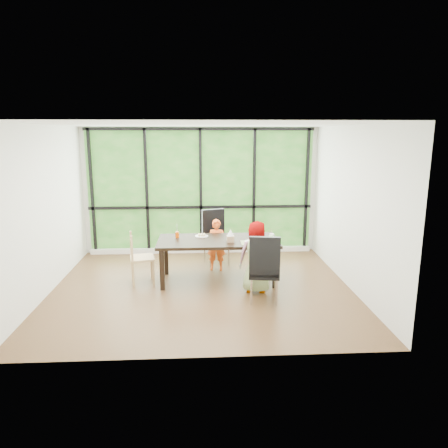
{
  "coord_description": "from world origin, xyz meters",
  "views": [
    {
      "loc": [
        -0.0,
        -6.65,
        2.57
      ],
      "look_at": [
        0.39,
        0.24,
        1.05
      ],
      "focal_mm": 33.25,
      "sensor_mm": 36.0,
      "label": 1
    }
  ],
  "objects": [
    {
      "name": "dining_table",
      "position": [
        0.29,
        0.34,
        0.38
      ],
      "size": [
        2.17,
        1.19,
        0.75
      ],
      "primitive_type": "cube",
      "rotation": [
        0.0,
        0.0,
        -0.09
      ],
      "color": "black",
      "rests_on": "ground"
    },
    {
      "name": "tissue",
      "position": [
        0.5,
        0.18,
        0.91
      ],
      "size": [
        0.12,
        0.12,
        0.11
      ],
      "primitive_type": "cone",
      "color": "white",
      "rests_on": "tissue_box"
    },
    {
      "name": "placemat",
      "position": [
        0.87,
        0.09,
        0.75
      ],
      "size": [
        0.4,
        0.3,
        0.01
      ],
      "primitive_type": "cube",
      "color": "tan",
      "rests_on": "dining_table"
    },
    {
      "name": "ground",
      "position": [
        0.0,
        0.0,
        0.0
      ],
      "size": [
        5.0,
        5.0,
        0.0
      ],
      "primitive_type": "plane",
      "color": "black",
      "rests_on": "ground"
    },
    {
      "name": "green_cup",
      "position": [
        1.17,
        0.03,
        0.81
      ],
      "size": [
        0.08,
        0.08,
        0.13
      ],
      "primitive_type": "cylinder",
      "color": "#65CE38",
      "rests_on": "dining_table"
    },
    {
      "name": "straw_pink",
      "position": [
        1.17,
        0.03,
        0.92
      ],
      "size": [
        0.01,
        0.04,
        0.2
      ],
      "primitive_type": "cylinder",
      "rotation": [
        0.14,
        0.0,
        0.0
      ],
      "color": "pink",
      "rests_on": "green_cup"
    },
    {
      "name": "chair_interior_leather",
      "position": [
        0.96,
        -0.61,
        0.54
      ],
      "size": [
        0.52,
        0.52,
        1.08
      ],
      "primitive_type": "cube",
      "rotation": [
        0.0,
        0.0,
        3.0
      ],
      "color": "black",
      "rests_on": "ground"
    },
    {
      "name": "white_mug",
      "position": [
        1.24,
        0.38,
        0.79
      ],
      "size": [
        0.08,
        0.08,
        0.08
      ],
      "primitive_type": "cylinder",
      "color": "white",
      "rests_on": "dining_table"
    },
    {
      "name": "back_wall",
      "position": [
        0.0,
        2.25,
        1.35
      ],
      "size": [
        5.0,
        0.0,
        5.0
      ],
      "primitive_type": "plane",
      "rotation": [
        1.57,
        0.0,
        0.0
      ],
      "color": "silver",
      "rests_on": "ground"
    },
    {
      "name": "child_toddler",
      "position": [
        0.29,
        0.94,
        0.49
      ],
      "size": [
        0.39,
        0.29,
        0.98
      ],
      "primitive_type": "imported",
      "rotation": [
        0.0,
        0.0,
        -0.16
      ],
      "color": "#E9581B",
      "rests_on": "ground"
    },
    {
      "name": "tissue_box",
      "position": [
        0.5,
        0.18,
        0.8
      ],
      "size": [
        0.13,
        0.13,
        0.11
      ],
      "primitive_type": "cube",
      "color": "tan",
      "rests_on": "dining_table"
    },
    {
      "name": "plate_near",
      "position": [
        0.86,
        0.14,
        0.76
      ],
      "size": [
        0.25,
        0.25,
        0.02
      ],
      "primitive_type": "cylinder",
      "color": "white",
      "rests_on": "dining_table"
    },
    {
      "name": "crepe_rolls_near",
      "position": [
        0.86,
        0.14,
        0.78
      ],
      "size": [
        0.05,
        0.12,
        0.04
      ],
      "primitive_type": null,
      "color": "tan",
      "rests_on": "plate_near"
    },
    {
      "name": "foliage_backdrop",
      "position": [
        0.0,
        2.23,
        1.35
      ],
      "size": [
        4.8,
        0.02,
        2.65
      ],
      "primitive_type": "cube",
      "color": "#1F5017",
      "rests_on": "back_wall"
    },
    {
      "name": "orange_cup",
      "position": [
        -0.43,
        0.53,
        0.8
      ],
      "size": [
        0.07,
        0.07,
        0.11
      ],
      "primitive_type": "cylinder",
      "color": "#E44B01",
      "rests_on": "dining_table"
    },
    {
      "name": "child_older",
      "position": [
        0.91,
        -0.22,
        0.59
      ],
      "size": [
        0.63,
        0.46,
        1.18
      ],
      "primitive_type": "imported",
      "rotation": [
        0.0,
        0.0,
        2.99
      ],
      "color": "slate",
      "rests_on": "ground"
    },
    {
      "name": "chair_end_beech",
      "position": [
        -1.03,
        0.3,
        0.45
      ],
      "size": [
        0.48,
        0.49,
        0.9
      ],
      "primitive_type": "cube",
      "rotation": [
        0.0,
        0.0,
        1.77
      ],
      "color": "tan",
      "rests_on": "ground"
    },
    {
      "name": "plate_far",
      "position": [
        0.0,
        0.58,
        0.76
      ],
      "size": [
        0.23,
        0.23,
        0.01
      ],
      "primitive_type": "cylinder",
      "color": "white",
      "rests_on": "dining_table"
    },
    {
      "name": "window_mullions",
      "position": [
        0.0,
        2.19,
        1.35
      ],
      "size": [
        4.8,
        0.06,
        2.65
      ],
      "primitive_type": null,
      "color": "black",
      "rests_on": "back_wall"
    },
    {
      "name": "window_sill",
      "position": [
        0.0,
        2.15,
        0.05
      ],
      "size": [
        4.8,
        0.12,
        0.1
      ],
      "primitive_type": "cube",
      "color": "silver",
      "rests_on": "ground"
    },
    {
      "name": "crepe_rolls_far",
      "position": [
        0.0,
        0.58,
        0.78
      ],
      "size": [
        0.15,
        0.12,
        0.04
      ],
      "primitive_type": null,
      "color": "tan",
      "rests_on": "plate_far"
    },
    {
      "name": "chair_window_leather",
      "position": [
        0.3,
        1.31,
        0.54
      ],
      "size": [
        0.57,
        0.57,
        1.08
      ],
      "primitive_type": "cube",
      "rotation": [
        0.0,
        0.0,
        0.3
      ],
      "color": "black",
      "rests_on": "ground"
    },
    {
      "name": "straw_white",
      "position": [
        -0.43,
        0.53,
        0.9
      ],
      "size": [
        0.01,
        0.04,
        0.2
      ],
      "primitive_type": "cylinder",
      "rotation": [
        0.14,
        0.0,
        0.0
      ],
      "color": "white",
      "rests_on": "orange_cup"
    }
  ]
}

